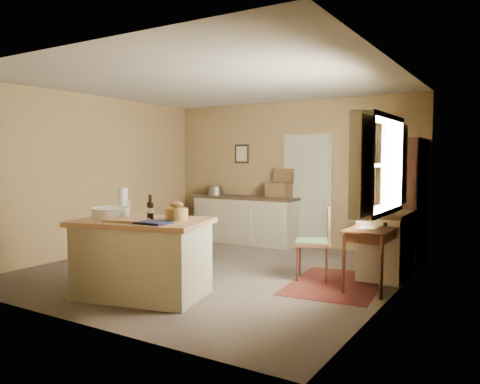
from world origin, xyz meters
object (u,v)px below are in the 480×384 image
(work_island, at_px, (142,256))
(desk_chair, at_px, (313,243))
(sideboard, at_px, (246,218))
(writing_desk, at_px, (372,236))
(shelving_unit, at_px, (415,202))
(right_cabinet, at_px, (387,243))

(work_island, xyz_separation_m, desk_chair, (1.41, 1.78, 0.01))
(sideboard, relative_size, writing_desk, 2.44)
(writing_desk, height_order, desk_chair, desk_chair)
(writing_desk, height_order, shelving_unit, shelving_unit)
(work_island, distance_m, sideboard, 3.76)
(desk_chair, xyz_separation_m, shelving_unit, (0.97, 1.70, 0.47))
(work_island, relative_size, writing_desk, 1.99)
(shelving_unit, bearing_deg, desk_chair, -119.60)
(work_island, relative_size, desk_chair, 1.73)
(work_island, height_order, desk_chair, work_island)
(writing_desk, relative_size, shelving_unit, 0.44)
(work_island, bearing_deg, writing_desk, 23.80)
(work_island, distance_m, writing_desk, 2.81)
(sideboard, relative_size, right_cabinet, 1.98)
(writing_desk, bearing_deg, work_island, -142.39)
(desk_chair, relative_size, right_cabinet, 0.93)
(work_island, bearing_deg, right_cabinet, 34.06)
(sideboard, xyz_separation_m, writing_desk, (2.99, -1.97, 0.18))
(sideboard, height_order, writing_desk, sideboard)
(writing_desk, distance_m, desk_chair, 0.84)
(desk_chair, xyz_separation_m, right_cabinet, (0.81, 0.67, -0.04))
(sideboard, height_order, desk_chair, sideboard)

